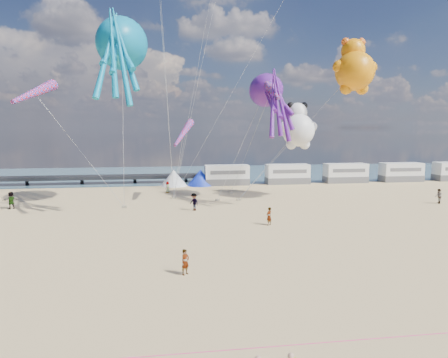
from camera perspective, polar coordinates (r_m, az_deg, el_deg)
ground at (r=21.39m, az=0.23°, el=-16.41°), size 120.00×120.00×0.00m
water at (r=74.92m, az=-5.84°, el=0.71°), size 120.00×120.00×0.00m
motorhome_0 at (r=60.45m, az=0.40°, el=0.58°), size 6.60×2.50×3.00m
motorhome_1 at (r=62.55m, az=9.04°, el=0.71°), size 6.60×2.50×3.00m
motorhome_2 at (r=65.96m, az=16.96°, el=0.83°), size 6.60×2.50×3.00m
motorhome_3 at (r=70.49m, az=23.98°, el=0.91°), size 6.60×2.50×3.00m
tent_white at (r=59.84m, az=-7.20°, el=0.16°), size 4.00×4.00×2.40m
tent_blue at (r=60.03m, az=-3.38°, el=0.23°), size 4.00×4.00×2.40m
rope_line at (r=16.99m, az=2.87°, el=-23.07°), size 34.00×0.03×0.03m
standing_person at (r=24.09m, az=-5.56°, el=-11.71°), size 0.66×0.64×1.53m
beachgoer_1 at (r=51.74m, az=28.31°, el=-2.18°), size 0.83×0.97×1.69m
beachgoer_2 at (r=41.88m, az=-4.31°, el=-3.28°), size 1.08×1.12×1.82m
beachgoer_4 at (r=48.28m, az=-28.13°, el=-2.69°), size 1.11×1.08×1.86m
beachgoer_5 at (r=35.81m, az=6.44°, el=-5.30°), size 1.48×1.30×1.62m
beachgoer_6 at (r=53.66m, az=-8.05°, el=-1.15°), size 0.62×0.66×1.52m
sandbag_a at (r=44.57m, az=-14.07°, el=-3.89°), size 0.50×0.35×0.22m
sandbag_b at (r=47.43m, az=-0.94°, el=-2.99°), size 0.50×0.35×0.22m
sandbag_c at (r=47.58m, az=2.13°, el=-2.96°), size 0.50×0.35×0.22m
sandbag_d at (r=52.30m, az=0.99°, el=-2.02°), size 0.50×0.35×0.22m
sandbag_e at (r=49.37m, az=-7.19°, el=-2.64°), size 0.50×0.35×0.22m
kite_octopus_teal at (r=45.63m, az=-14.37°, el=18.19°), size 7.06×11.26×11.94m
kite_octopus_purple at (r=47.61m, az=6.00°, el=12.49°), size 7.14×9.60×10.09m
kite_panda at (r=48.00m, az=10.57°, el=6.88°), size 5.34×5.12×6.57m
kite_teddy_orange at (r=49.14m, az=18.17°, el=14.42°), size 6.21×5.96×7.59m
windsock_left at (r=42.65m, az=-25.48°, el=11.06°), size 3.26×6.13×6.15m
windsock_mid at (r=43.79m, az=6.83°, el=12.50°), size 1.28×5.17×5.12m
windsock_right at (r=47.02m, az=-5.85°, el=6.51°), size 3.12×5.47×5.59m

